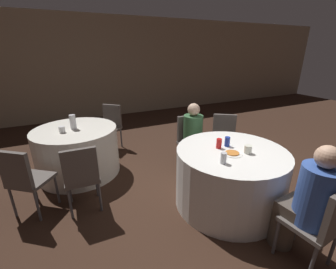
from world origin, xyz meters
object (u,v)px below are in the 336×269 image
bottle_far (73,122)px  table_near (229,177)px  chair_far_southwest (24,177)px  pizza_plate_near (232,153)px  chair_near_north (190,137)px  chair_far_south (81,174)px  chair_near_south (323,221)px  person_blue_shirt (306,204)px  table_far (78,151)px  chair_near_northeast (224,136)px  person_green_jacket (195,139)px  soda_can_silver (224,158)px  soda_can_blue (227,142)px  soda_can_red (219,144)px  chair_far_northeast (111,123)px

bottle_far → table_near: bearing=-44.9°
chair_far_southwest → pizza_plate_near: bearing=15.1°
chair_near_north → chair_far_south: (-1.76, -0.46, 0.00)m
chair_near_south → person_blue_shirt: size_ratio=0.74×
chair_far_southwest → table_far: bearing=90.0°
chair_near_northeast → chair_near_south: bearing=109.6°
person_green_jacket → pizza_plate_near: size_ratio=4.81×
chair_near_south → soda_can_silver: (-0.40, 0.87, 0.29)m
chair_near_south → person_blue_shirt: (-0.01, 0.16, 0.07)m
soda_can_blue → bottle_far: 2.29m
table_near → soda_can_red: 0.47m
chair_near_north → person_blue_shirt: (0.01, -2.01, 0.07)m
chair_far_southwest → person_blue_shirt: 2.96m
soda_can_red → chair_far_northeast: bearing=110.4°
soda_can_blue → soda_can_red: size_ratio=1.00×
chair_near_south → soda_can_blue: chair_near_south is taller
table_near → pizza_plate_near: bearing=-130.4°
chair_near_northeast → chair_near_south: size_ratio=1.00×
chair_near_northeast → chair_far_northeast: bearing=-9.9°
chair_near_north → person_blue_shirt: size_ratio=0.74×
chair_far_south → person_blue_shirt: 2.36m
soda_can_red → bottle_far: bottle_far is taller
soda_can_red → soda_can_blue: bearing=1.9°
table_far → person_blue_shirt: size_ratio=1.06×
chair_far_southwest → chair_far_south: bearing=17.9°
chair_far_southwest → soda_can_blue: chair_far_southwest is taller
chair_near_north → person_blue_shirt: bearing=93.7°
table_near → soda_can_red: (-0.11, 0.13, 0.44)m
table_far → bottle_far: bottle_far is taller
chair_far_northeast → pizza_plate_near: bearing=151.8°
chair_near_northeast → chair_far_south: (-2.31, -0.27, 0.00)m
soda_can_silver → table_near: bearing=34.9°
person_blue_shirt → soda_can_blue: size_ratio=9.77×
chair_near_south → person_blue_shirt: 0.17m
table_far → soda_can_silver: bearing=-54.2°
soda_can_red → chair_near_north: bearing=79.9°
person_green_jacket → soda_can_blue: bearing=91.3°
chair_far_southwest → soda_can_red: size_ratio=7.23×
bottle_far → chair_near_south: bearing=-57.4°
table_near → bottle_far: (-1.67, 1.67, 0.49)m
soda_can_blue → chair_far_south: bearing=163.9°
chair_near_south → chair_far_south: 2.47m
chair_near_northeast → person_blue_shirt: (-0.54, -1.82, 0.07)m
chair_far_southwest → chair_near_north: bearing=43.3°
chair_near_northeast → person_blue_shirt: 1.90m
table_near → chair_near_north: 1.10m
chair_near_north → pizza_plate_near: chair_near_north is taller
chair_near_north → chair_far_south: 1.82m
pizza_plate_near → chair_near_south: bearing=-81.4°
chair_near_northeast → chair_near_north: same height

